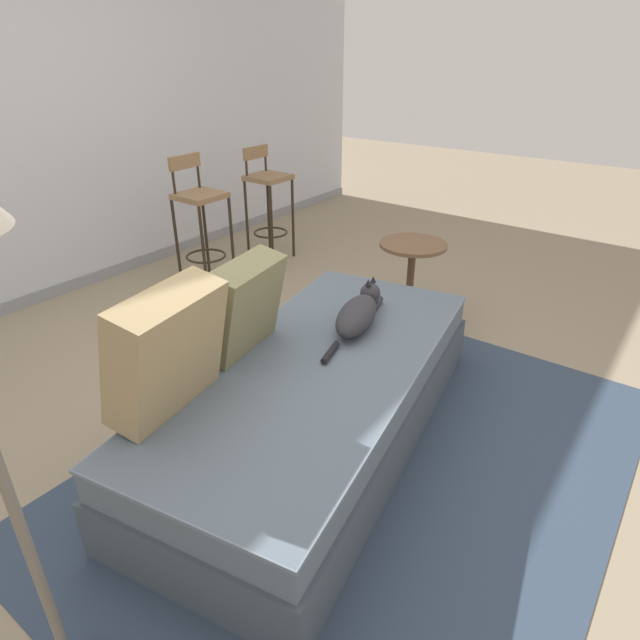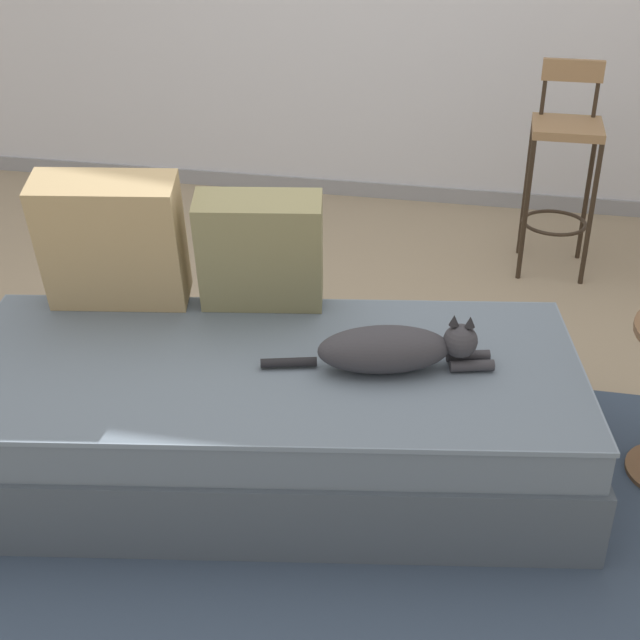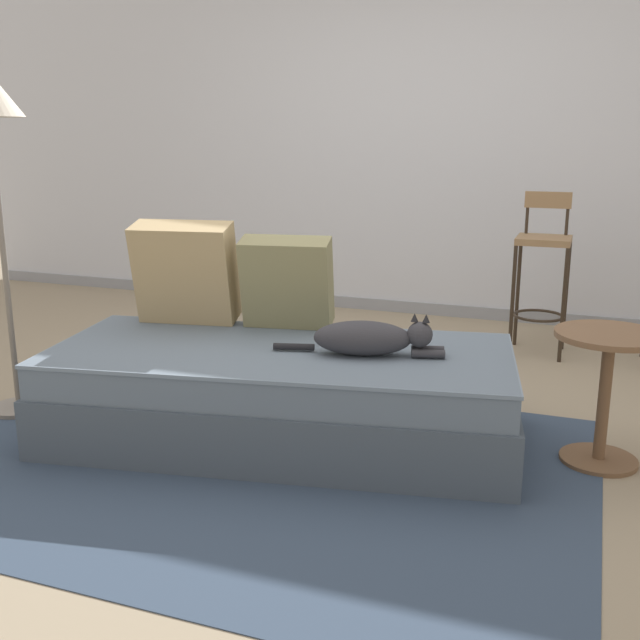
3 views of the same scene
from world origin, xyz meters
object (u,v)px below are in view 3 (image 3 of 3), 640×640
Objects in this scene: throw_pillow_middle at (287,282)px; bar_stool_near_window at (542,263)px; couch at (281,393)px; throw_pillow_corner at (186,272)px; cat at (370,338)px; side_table at (606,379)px.

bar_stool_near_window is at bearing 53.94° from throw_pillow_middle.
bar_stool_near_window is (0.97, 1.83, 0.36)m from couch.
throw_pillow_corner is at bearing 157.29° from couch.
bar_stool_near_window reaches higher than throw_pillow_corner.
throw_pillow_corner is at bearing -170.23° from throw_pillow_middle.
cat is (0.40, 0.04, 0.28)m from couch.
cat is at bearing -30.83° from throw_pillow_middle.
couch is at bearing -117.91° from bar_stool_near_window.
bar_stool_near_window is (1.59, 1.57, -0.11)m from throw_pillow_corner.
side_table is at bearing 9.77° from couch.
side_table is at bearing -4.36° from throw_pillow_middle.
couch is at bearing -170.23° from side_table.
couch is 2.95× the size of cat.
side_table is at bearing -0.72° from throw_pillow_corner.
throw_pillow_corner reaches higher than cat.
bar_stool_near_window is at bearing 44.73° from throw_pillow_corner.
couch is 4.70× the size of throw_pillow_middle.
throw_pillow_corner is 0.93× the size of side_table.
bar_stool_near_window reaches higher than throw_pillow_middle.
throw_pillow_corner reaches higher than side_table.
bar_stool_near_window is 1.76× the size of side_table.
side_table is (1.36, 0.23, 0.15)m from couch.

